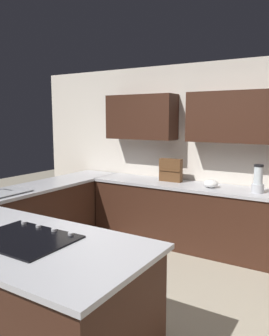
{
  "coord_description": "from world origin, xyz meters",
  "views": [
    {
      "loc": [
        -1.7,
        2.61,
        1.82
      ],
      "look_at": [
        0.61,
        -1.13,
        1.17
      ],
      "focal_mm": 36.04,
      "sensor_mm": 36.0,
      "label": 1
    }
  ],
  "objects_px": {
    "mixing_bowl": "(211,184)",
    "spice_rack": "(171,170)",
    "cooktop": "(24,238)",
    "blender": "(258,181)"
  },
  "relations": [
    {
      "from": "cooktop",
      "to": "spice_rack",
      "type": "height_order",
      "value": "spice_rack"
    },
    {
      "from": "cooktop",
      "to": "blender",
      "type": "distance_m",
      "value": 2.88
    },
    {
      "from": "spice_rack",
      "to": "blender",
      "type": "bearing_deg",
      "value": 174.65
    },
    {
      "from": "mixing_bowl",
      "to": "spice_rack",
      "type": "relative_size",
      "value": 0.58
    },
    {
      "from": "blender",
      "to": "spice_rack",
      "type": "relative_size",
      "value": 1.06
    },
    {
      "from": "cooktop",
      "to": "blender",
      "type": "height_order",
      "value": "blender"
    },
    {
      "from": "cooktop",
      "to": "mixing_bowl",
      "type": "height_order",
      "value": "mixing_bowl"
    },
    {
      "from": "mixing_bowl",
      "to": "spice_rack",
      "type": "xyz_separation_m",
      "value": [
        0.65,
        -0.12,
        0.11
      ]
    },
    {
      "from": "blender",
      "to": "mixing_bowl",
      "type": "relative_size",
      "value": 1.82
    },
    {
      "from": "blender",
      "to": "mixing_bowl",
      "type": "distance_m",
      "value": 0.61
    }
  ]
}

